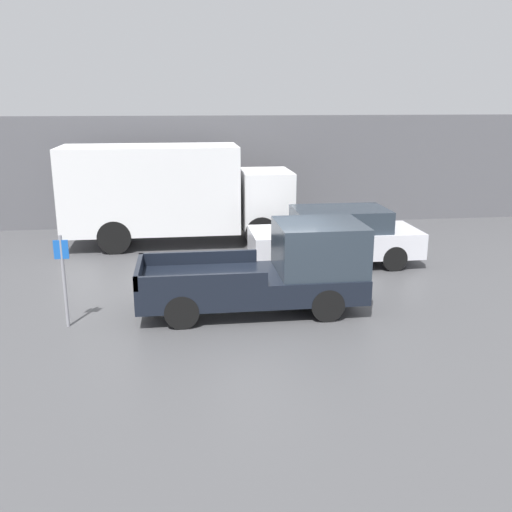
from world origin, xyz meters
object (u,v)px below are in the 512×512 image
(pickup_truck, at_px, (276,270))
(parking_sign, at_px, (64,276))
(delivery_truck, at_px, (170,191))
(newspaper_box, at_px, (256,213))
(car, at_px, (336,236))

(pickup_truck, relative_size, parking_sign, 2.53)
(delivery_truck, relative_size, newspaper_box, 7.55)
(delivery_truck, distance_m, newspaper_box, 4.25)
(pickup_truck, distance_m, delivery_truck, 7.00)
(delivery_truck, bearing_deg, pickup_truck, -69.47)
(pickup_truck, distance_m, parking_sign, 4.61)
(pickup_truck, height_order, newspaper_box, pickup_truck)
(car, distance_m, parking_sign, 7.97)
(pickup_truck, bearing_deg, parking_sign, -173.98)
(newspaper_box, bearing_deg, parking_sign, -119.22)
(pickup_truck, relative_size, delivery_truck, 0.68)
(pickup_truck, xyz_separation_m, newspaper_box, (0.74, 9.03, -0.44))
(car, bearing_deg, delivery_truck, 147.48)
(car, relative_size, newspaper_box, 4.97)
(car, bearing_deg, pickup_truck, -124.11)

